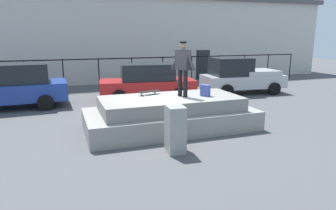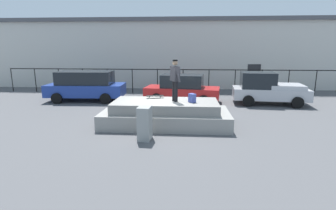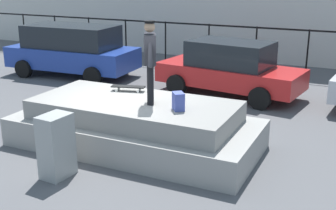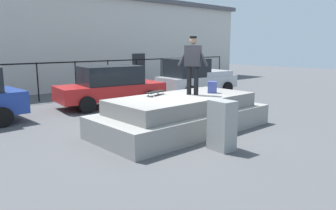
% 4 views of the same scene
% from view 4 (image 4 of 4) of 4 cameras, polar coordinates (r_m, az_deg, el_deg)
% --- Properties ---
extents(ground_plane, '(60.00, 60.00, 0.00)m').
position_cam_4_polar(ground_plane, '(9.57, 0.86, -4.73)').
color(ground_plane, '#4C4C4F').
extents(concrete_ledge, '(5.38, 2.50, 1.04)m').
position_cam_4_polar(concrete_ledge, '(9.63, 2.60, -1.74)').
color(concrete_ledge, gray).
rests_on(concrete_ledge, ground_plane).
extents(skateboarder, '(0.53, 0.88, 1.73)m').
position_cam_4_polar(skateboarder, '(9.70, 4.42, 7.76)').
color(skateboarder, black).
rests_on(skateboarder, concrete_ledge).
extents(skateboard, '(0.81, 0.40, 0.12)m').
position_cam_4_polar(skateboard, '(9.62, -2.19, 2.30)').
color(skateboard, black).
rests_on(skateboard, concrete_ledge).
extents(backpack, '(0.33, 0.34, 0.36)m').
position_cam_4_polar(backpack, '(10.19, 7.84, 3.14)').
color(backpack, '#3F4C99').
rests_on(backpack, concrete_ledge).
extents(car_red_sedan_mid, '(4.62, 2.44, 1.68)m').
position_cam_4_polar(car_red_sedan_mid, '(13.72, -10.06, 3.37)').
color(car_red_sedan_mid, '#B21E1E').
rests_on(car_red_sedan_mid, ground_plane).
extents(car_silver_pickup_far, '(4.33, 2.33, 1.86)m').
position_cam_4_polar(car_silver_pickup_far, '(16.77, 4.80, 4.97)').
color(car_silver_pickup_far, '#B7B7BC').
rests_on(car_silver_pickup_far, ground_plane).
extents(utility_box, '(0.49, 0.63, 1.22)m').
position_cam_4_polar(utility_box, '(7.91, 9.50, -3.56)').
color(utility_box, gray).
rests_on(utility_box, ground_plane).
extents(fence_row, '(24.06, 0.06, 1.76)m').
position_cam_4_polar(fence_row, '(16.03, -19.01, 5.27)').
color(fence_row, black).
rests_on(fence_row, ground_plane).
extents(warehouse_building, '(32.74, 8.76, 5.57)m').
position_cam_4_polar(warehouse_building, '(21.95, -25.98, 10.18)').
color(warehouse_building, beige).
rests_on(warehouse_building, ground_plane).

